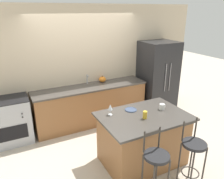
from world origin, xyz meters
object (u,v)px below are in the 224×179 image
at_px(refrigerator, 157,77).
at_px(bar_stool_near, 156,164).
at_px(tumbler_cup, 145,115).
at_px(wine_glass, 110,107).
at_px(dinner_plate, 131,110).
at_px(pumpkin_decoration, 102,79).
at_px(bar_stool_far, 193,151).
at_px(coffee_mug, 162,107).
at_px(oven_range, 11,121).

height_order(refrigerator, bar_stool_near, refrigerator).
bearing_deg(tumbler_cup, refrigerator, 47.14).
height_order(refrigerator, wine_glass, refrigerator).
height_order(bar_stool_near, dinner_plate, bar_stool_near).
distance_m(bar_stool_near, pumpkin_decoration, 2.74).
relative_size(refrigerator, bar_stool_near, 1.68).
distance_m(refrigerator, bar_stool_near, 3.10).
relative_size(bar_stool_far, tumbler_cup, 8.62).
bearing_deg(wine_glass, tumbler_cup, -40.20).
distance_m(wine_glass, tumbler_cup, 0.58).
xyz_separation_m(coffee_mug, tumbler_cup, (-0.47, -0.14, 0.01)).
bearing_deg(pumpkin_decoration, dinner_plate, -97.04).
bearing_deg(coffee_mug, dinner_plate, 156.47).
distance_m(refrigerator, tumbler_cup, 2.39).
bearing_deg(refrigerator, oven_range, 178.74).
height_order(refrigerator, bar_stool_far, refrigerator).
height_order(bar_stool_far, pumpkin_decoration, bar_stool_far).
relative_size(oven_range, dinner_plate, 4.46).
bearing_deg(bar_stool_far, bar_stool_near, 177.23).
bearing_deg(dinner_plate, oven_range, 142.70).
relative_size(bar_stool_near, coffee_mug, 8.54).
distance_m(oven_range, wine_glass, 2.18).
distance_m(refrigerator, coffee_mug, 1.98).
xyz_separation_m(refrigerator, dinner_plate, (-1.66, -1.38, 0.01)).
bearing_deg(dinner_plate, wine_glass, 178.94).
relative_size(oven_range, bar_stool_far, 0.86).
relative_size(oven_range, coffee_mug, 7.37).
height_order(dinner_plate, wine_glass, wine_glass).
distance_m(oven_range, bar_stool_far, 3.46).
bearing_deg(wine_glass, dinner_plate, -1.06).
height_order(bar_stool_far, dinner_plate, bar_stool_far).
xyz_separation_m(dinner_plate, pumpkin_decoration, (0.20, 1.63, 0.07)).
height_order(refrigerator, coffee_mug, refrigerator).
xyz_separation_m(bar_stool_near, coffee_mug, (0.75, 0.83, 0.35)).
bearing_deg(bar_stool_near, refrigerator, 51.96).
xyz_separation_m(bar_stool_far, tumbler_cup, (-0.38, 0.71, 0.37)).
xyz_separation_m(refrigerator, bar_stool_far, (-1.24, -2.46, -0.31)).
xyz_separation_m(refrigerator, oven_range, (-3.58, 0.08, -0.45)).
xyz_separation_m(refrigerator, coffee_mug, (-1.15, -1.60, 0.05)).
bearing_deg(tumbler_cup, bar_stool_far, -61.96).
distance_m(bar_stool_near, coffee_mug, 1.17).
relative_size(refrigerator, pumpkin_decoration, 10.84).
distance_m(dinner_plate, coffee_mug, 0.56).
bearing_deg(bar_stool_near, dinner_plate, 77.15).
bearing_deg(refrigerator, dinner_plate, -140.26).
bearing_deg(oven_range, coffee_mug, -34.73).
relative_size(oven_range, bar_stool_near, 0.86).
bearing_deg(oven_range, bar_stool_near, -56.21).
distance_m(wine_glass, pumpkin_decoration, 1.73).
relative_size(oven_range, pumpkin_decoration, 5.55).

